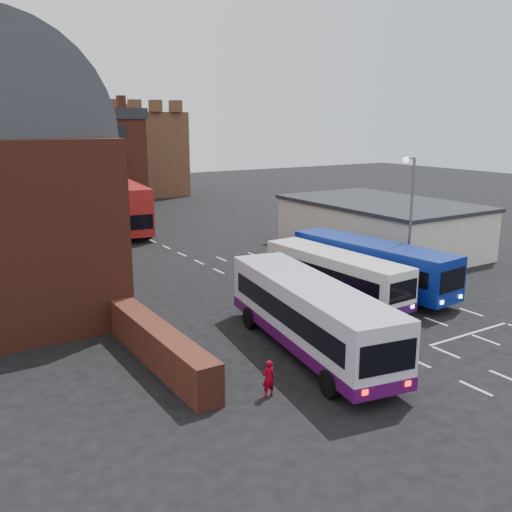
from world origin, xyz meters
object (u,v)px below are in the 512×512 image
bus_red_double (125,207)px  street_lamp (410,210)px  bus_white_inbound (335,272)px  pedestrian_beige (337,360)px  bus_white_outbound (309,311)px  bus_blue (371,263)px  pedestrian_red (268,378)px

bus_red_double → street_lamp: bearing=115.1°
bus_white_inbound → pedestrian_beige: 11.07m
bus_white_outbound → street_lamp: 13.24m
street_lamp → bus_blue: bearing=160.5°
bus_white_inbound → pedestrian_beige: bus_white_inbound is taller
bus_blue → pedestrian_beige: size_ratio=8.38×
bus_white_outbound → street_lamp: size_ratio=1.49×
bus_red_double → pedestrian_beige: bearing=92.3°
bus_white_outbound → bus_red_double: bearing=94.6°
street_lamp → bus_white_outbound: bearing=-157.1°
pedestrian_beige → bus_red_double: bearing=-123.4°
pedestrian_beige → street_lamp: bearing=-175.7°
bus_white_inbound → bus_red_double: size_ratio=0.88×
bus_red_double → pedestrian_red: bearing=86.8°
bus_white_outbound → pedestrian_beige: bearing=-92.3°
bus_red_double → pedestrian_red: (-7.09, -36.44, -1.81)m
pedestrian_red → bus_white_outbound: bearing=-143.4°
bus_white_inbound → bus_blue: 3.15m
bus_white_inbound → bus_blue: bearing=178.9°
bus_white_inbound → bus_red_double: (-3.45, 27.92, 0.85)m
bus_blue → pedestrian_red: (-13.68, -8.63, -1.14)m
bus_blue → pedestrian_beige: bearing=34.5°
street_lamp → pedestrian_red: bearing=-154.0°
street_lamp → pedestrian_red: 18.36m
bus_red_double → pedestrian_red: 37.17m
bus_white_outbound → bus_white_inbound: 8.56m
bus_white_outbound → bus_white_inbound: bus_white_outbound is taller
bus_red_double → pedestrian_beige: bus_red_double is taller
bus_blue → pedestrian_beige: 13.36m
pedestrian_red → bus_blue: bearing=-145.1°
bus_blue → bus_red_double: size_ratio=0.97×
bus_white_inbound → bus_blue: (3.15, 0.11, 0.18)m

